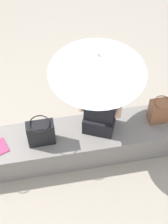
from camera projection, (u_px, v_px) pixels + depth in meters
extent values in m
plane|color=#9E9384|center=(70.00, 153.00, 4.41)|extent=(14.00, 14.00, 0.00)
cube|color=gray|center=(69.00, 144.00, 4.25)|extent=(3.07, 0.51, 0.40)
cube|color=black|center=(99.00, 121.00, 4.07)|extent=(0.42, 0.39, 0.22)
cube|color=black|center=(100.00, 102.00, 3.79)|extent=(0.37, 0.31, 0.48)
sphere|color=tan|center=(102.00, 80.00, 3.52)|extent=(0.20, 0.20, 0.20)
cylinder|color=tan|center=(119.00, 103.00, 3.75)|extent=(0.14, 0.21, 0.32)
cylinder|color=tan|center=(82.00, 97.00, 3.80)|extent=(0.14, 0.21, 0.32)
cylinder|color=#B7B7BC|center=(96.00, 95.00, 3.71)|extent=(0.02, 0.02, 1.12)
cone|color=silver|center=(98.00, 63.00, 3.35)|extent=(0.95, 0.95, 0.21)
sphere|color=#B7B7BC|center=(98.00, 54.00, 3.25)|extent=(0.03, 0.03, 0.03)
cube|color=brown|center=(160.00, 111.00, 4.10)|extent=(0.25, 0.15, 0.30)
torus|color=brown|center=(163.00, 102.00, 3.97)|extent=(0.19, 0.19, 0.01)
cube|color=black|center=(41.00, 133.00, 3.90)|extent=(0.30, 0.13, 0.33)
torus|color=black|center=(39.00, 124.00, 3.76)|extent=(0.22, 0.22, 0.01)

